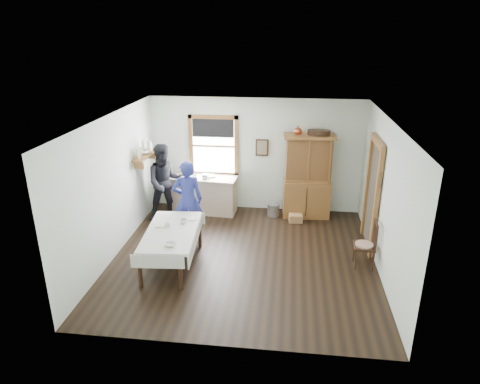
# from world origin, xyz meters

# --- Properties ---
(room) EXTENTS (5.01, 5.01, 2.70)m
(room) POSITION_xyz_m (0.00, 0.00, 1.35)
(room) COLOR black
(room) RESTS_ON ground
(window) EXTENTS (1.18, 0.07, 1.48)m
(window) POSITION_xyz_m (-1.00, 2.47, 1.63)
(window) COLOR white
(window) RESTS_ON room
(doorway) EXTENTS (0.09, 1.14, 2.22)m
(doorway) POSITION_xyz_m (2.46, 0.85, 1.16)
(doorway) COLOR #423A2F
(doorway) RESTS_ON room
(wall_shelf) EXTENTS (0.24, 1.00, 0.44)m
(wall_shelf) POSITION_xyz_m (-2.37, 1.54, 1.57)
(wall_shelf) COLOR brown
(wall_shelf) RESTS_ON room
(framed_picture) EXTENTS (0.30, 0.04, 0.40)m
(framed_picture) POSITION_xyz_m (0.15, 2.46, 1.55)
(framed_picture) COLOR #351D12
(framed_picture) RESTS_ON room
(rug_beater) EXTENTS (0.01, 0.27, 0.27)m
(rug_beater) POSITION_xyz_m (2.45, 0.30, 1.72)
(rug_beater) COLOR black
(rug_beater) RESTS_ON room
(work_counter) EXTENTS (1.58, 0.70, 0.88)m
(work_counter) POSITION_xyz_m (-1.18, 2.12, 0.44)
(work_counter) COLOR tan
(work_counter) RESTS_ON room
(china_hutch) EXTENTS (1.18, 0.61, 1.95)m
(china_hutch) POSITION_xyz_m (1.23, 2.16, 0.98)
(china_hutch) COLOR brown
(china_hutch) RESTS_ON room
(dining_table) EXTENTS (1.07, 1.85, 0.71)m
(dining_table) POSITION_xyz_m (-1.29, -0.42, 0.36)
(dining_table) COLOR silver
(dining_table) RESTS_ON room
(spindle_chair) EXTENTS (0.44, 0.44, 0.91)m
(spindle_chair) POSITION_xyz_m (2.24, -0.04, 0.46)
(spindle_chair) COLOR #351D12
(spindle_chair) RESTS_ON room
(pail) EXTENTS (0.33, 0.33, 0.30)m
(pail) POSITION_xyz_m (0.48, 2.07, 0.15)
(pail) COLOR #969A9D
(pail) RESTS_ON room
(wicker_basket) EXTENTS (0.32, 0.24, 0.18)m
(wicker_basket) POSITION_xyz_m (1.00, 1.78, 0.09)
(wicker_basket) COLOR #AF824F
(wicker_basket) RESTS_ON room
(woman_blue) EXTENTS (0.65, 0.51, 1.56)m
(woman_blue) POSITION_xyz_m (-1.25, 0.75, 0.78)
(woman_blue) COLOR navy
(woman_blue) RESTS_ON room
(figure_dark) EXTENTS (0.98, 0.89, 1.65)m
(figure_dark) POSITION_xyz_m (-1.98, 1.62, 0.82)
(figure_dark) COLOR black
(figure_dark) RESTS_ON room
(table_cup_a) EXTENTS (0.14, 0.14, 0.10)m
(table_cup_a) POSITION_xyz_m (-1.14, -0.11, 0.76)
(table_cup_a) COLOR silver
(table_cup_a) RESTS_ON dining_table
(table_cup_b) EXTENTS (0.11, 0.11, 0.09)m
(table_cup_b) POSITION_xyz_m (-1.38, -0.31, 0.76)
(table_cup_b) COLOR silver
(table_cup_b) RESTS_ON dining_table
(table_bowl) EXTENTS (0.22, 0.22, 0.05)m
(table_bowl) POSITION_xyz_m (-1.15, -1.00, 0.74)
(table_bowl) COLOR silver
(table_bowl) RESTS_ON dining_table
(counter_book) EXTENTS (0.23, 0.27, 0.02)m
(counter_book) POSITION_xyz_m (-1.12, 2.16, 0.89)
(counter_book) COLOR #786A50
(counter_book) RESTS_ON work_counter
(counter_bowl) EXTENTS (0.21, 0.21, 0.06)m
(counter_bowl) POSITION_xyz_m (-1.43, 2.04, 0.91)
(counter_bowl) COLOR silver
(counter_bowl) RESTS_ON work_counter
(shelf_bowl) EXTENTS (0.22, 0.22, 0.05)m
(shelf_bowl) POSITION_xyz_m (-2.37, 1.55, 1.60)
(shelf_bowl) COLOR silver
(shelf_bowl) RESTS_ON wall_shelf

